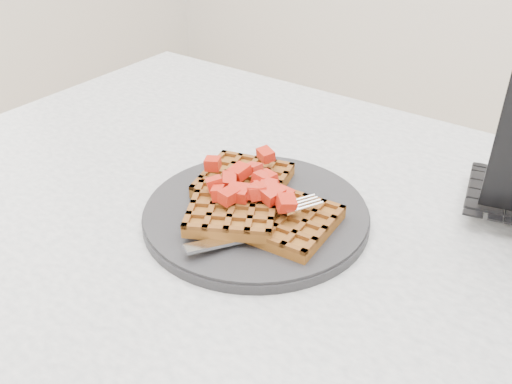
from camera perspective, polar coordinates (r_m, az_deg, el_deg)
table at (r=0.77m, az=4.19°, el=-10.47°), size 1.20×0.80×0.75m
plate at (r=0.71m, az=0.00°, el=-2.19°), size 0.28×0.28×0.02m
waffles at (r=0.70m, az=-0.17°, el=-1.03°), size 0.22×0.21×0.03m
strawberry_pile at (r=0.68m, az=0.00°, el=0.99°), size 0.15×0.15×0.02m
fork at (r=0.65m, az=0.87°, el=-3.74°), size 0.10×0.17×0.02m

